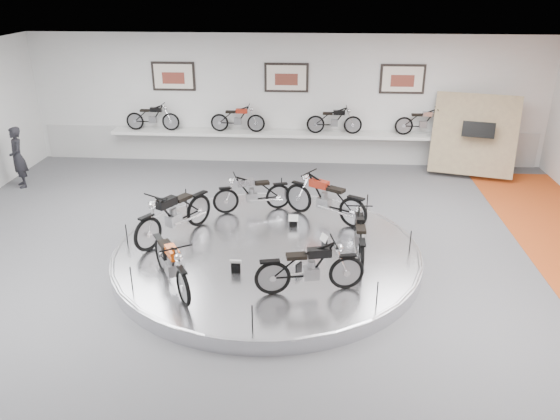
# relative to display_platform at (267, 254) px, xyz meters

# --- Properties ---
(floor) EXTENTS (16.00, 16.00, 0.00)m
(floor) POSITION_rel_display_platform_xyz_m (0.00, -0.30, -0.15)
(floor) COLOR #555557
(floor) RESTS_ON ground
(ceiling) EXTENTS (16.00, 16.00, 0.00)m
(ceiling) POSITION_rel_display_platform_xyz_m (0.00, -0.30, 3.85)
(ceiling) COLOR white
(ceiling) RESTS_ON wall_back
(wall_back) EXTENTS (16.00, 0.00, 16.00)m
(wall_back) POSITION_rel_display_platform_xyz_m (0.00, 6.70, 1.85)
(wall_back) COLOR silver
(wall_back) RESTS_ON floor
(dado_band) EXTENTS (15.68, 0.04, 1.10)m
(dado_band) POSITION_rel_display_platform_xyz_m (0.00, 6.68, 0.40)
(dado_band) COLOR #BCBCBA
(dado_band) RESTS_ON floor
(display_platform) EXTENTS (6.40, 6.40, 0.30)m
(display_platform) POSITION_rel_display_platform_xyz_m (0.00, 0.00, 0.00)
(display_platform) COLOR silver
(display_platform) RESTS_ON floor
(platform_rim) EXTENTS (6.40, 6.40, 0.10)m
(platform_rim) POSITION_rel_display_platform_xyz_m (0.00, 0.00, 0.12)
(platform_rim) COLOR #B2B2BA
(platform_rim) RESTS_ON display_platform
(shelf) EXTENTS (11.00, 0.55, 0.10)m
(shelf) POSITION_rel_display_platform_xyz_m (0.00, 6.40, 0.85)
(shelf) COLOR silver
(shelf) RESTS_ON wall_back
(poster_left) EXTENTS (1.35, 0.06, 0.88)m
(poster_left) POSITION_rel_display_platform_xyz_m (-3.50, 6.66, 2.55)
(poster_left) COLOR white
(poster_left) RESTS_ON wall_back
(poster_center) EXTENTS (1.35, 0.06, 0.88)m
(poster_center) POSITION_rel_display_platform_xyz_m (0.00, 6.66, 2.55)
(poster_center) COLOR white
(poster_center) RESTS_ON wall_back
(poster_right) EXTENTS (1.35, 0.06, 0.88)m
(poster_right) POSITION_rel_display_platform_xyz_m (3.50, 6.66, 2.55)
(poster_right) COLOR white
(poster_right) RESTS_ON wall_back
(display_panel) EXTENTS (2.56, 1.52, 2.30)m
(display_panel) POSITION_rel_display_platform_xyz_m (5.60, 5.80, 1.10)
(display_panel) COLOR tan
(display_panel) RESTS_ON floor
(shelf_bike_a) EXTENTS (1.22, 0.43, 0.73)m
(shelf_bike_a) POSITION_rel_display_platform_xyz_m (-4.20, 6.40, 1.27)
(shelf_bike_a) COLOR black
(shelf_bike_a) RESTS_ON shelf
(shelf_bike_b) EXTENTS (1.22, 0.43, 0.73)m
(shelf_bike_b) POSITION_rel_display_platform_xyz_m (-1.50, 6.40, 1.27)
(shelf_bike_b) COLOR maroon
(shelf_bike_b) RESTS_ON shelf
(shelf_bike_c) EXTENTS (1.22, 0.43, 0.73)m
(shelf_bike_c) POSITION_rel_display_platform_xyz_m (1.50, 6.40, 1.27)
(shelf_bike_c) COLOR black
(shelf_bike_c) RESTS_ON shelf
(shelf_bike_d) EXTENTS (1.22, 0.43, 0.73)m
(shelf_bike_d) POSITION_rel_display_platform_xyz_m (4.20, 6.40, 1.27)
(shelf_bike_d) COLOR #9E9EA2
(shelf_bike_d) RESTS_ON shelf
(bike_a) EXTENTS (1.93, 1.54, 1.09)m
(bike_a) POSITION_rel_display_platform_xyz_m (1.21, 1.54, 0.70)
(bike_a) COLOR maroon
(bike_a) RESTS_ON display_platform
(bike_b) EXTENTS (1.72, 1.03, 0.95)m
(bike_b) POSITION_rel_display_platform_xyz_m (-0.53, 1.93, 0.63)
(bike_b) COLOR #9E9EA2
(bike_b) RESTS_ON display_platform
(bike_c) EXTENTS (1.57, 1.98, 1.12)m
(bike_c) POSITION_rel_display_platform_xyz_m (-2.04, 0.37, 0.71)
(bike_c) COLOR black
(bike_c) RESTS_ON display_platform
(bike_d) EXTENTS (1.41, 1.77, 1.00)m
(bike_d) POSITION_rel_display_platform_xyz_m (-1.59, -1.66, 0.65)
(bike_d) COLOR #BA3A04
(bike_d) RESTS_ON display_platform
(bike_e) EXTENTS (1.78, 0.94, 1.00)m
(bike_e) POSITION_rel_display_platform_xyz_m (0.93, -1.65, 0.65)
(bike_e) COLOR black
(bike_e) RESTS_ON display_platform
(bike_f) EXTENTS (0.58, 1.61, 0.94)m
(bike_f) POSITION_rel_display_platform_xyz_m (1.89, -0.19, 0.62)
(bike_f) COLOR black
(bike_f) RESTS_ON display_platform
(visitor) EXTENTS (0.71, 0.75, 1.73)m
(visitor) POSITION_rel_display_platform_xyz_m (-7.40, 3.93, 0.72)
(visitor) COLOR black
(visitor) RESTS_ON floor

